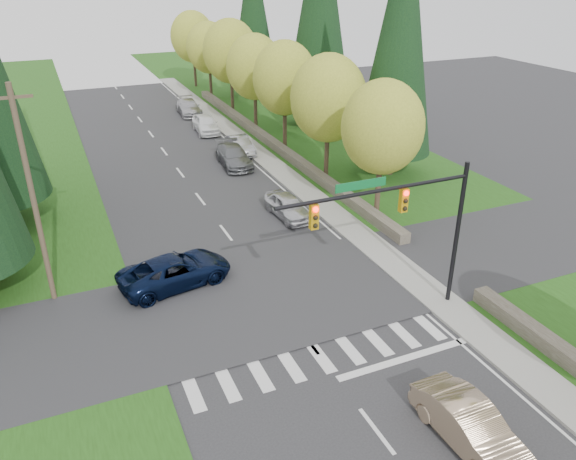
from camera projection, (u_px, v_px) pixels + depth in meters
ground at (362, 411)px, 19.73m from camera, size 120.00×120.00×0.00m
grass_east at (377, 176)px, 40.86m from camera, size 14.00×110.00×0.06m
cross_street at (275, 297)px, 26.32m from camera, size 120.00×8.00×0.10m
sidewalk_east at (290, 178)px, 40.31m from camera, size 1.80×80.00×0.13m
curb_east at (279, 180)px, 40.00m from camera, size 0.20×80.00×0.13m
stone_wall_north at (270, 142)px, 47.39m from camera, size 0.70×40.00×0.70m
traffic_signal at (406, 213)px, 22.82m from camera, size 8.70×0.37×6.80m
utility_pole at (33, 197)px, 23.95m from camera, size 1.60×0.24×10.00m
decid_tree_0 at (383, 127)px, 32.12m from camera, size 4.80×4.80×8.37m
decid_tree_1 at (328, 98)px, 37.83m from camera, size 5.20×5.20×8.80m
decid_tree_2 at (285, 78)px, 43.47m from camera, size 5.00×5.00×8.82m
decid_tree_3 at (254, 67)px, 49.39m from camera, size 5.00×5.00×8.55m
decid_tree_4 at (230, 51)px, 55.03m from camera, size 5.40×5.40×9.18m
decid_tree_5 at (209, 48)px, 60.96m from camera, size 4.80×4.80×8.30m
decid_tree_6 at (193, 37)px, 66.62m from camera, size 5.20×5.20×8.86m
conifer_e_a at (401, 34)px, 36.95m from camera, size 5.44×5.44×17.80m
conifer_e_b at (320, 3)px, 48.41m from camera, size 6.12×6.12×19.80m
conifer_e_c at (253, 10)px, 60.25m from camera, size 5.10×5.10×16.80m
sedan_champagne at (470, 425)px, 18.14m from camera, size 1.74×4.53×1.47m
suv_navy at (175, 271)px, 27.04m from camera, size 5.83×3.50×1.51m
parked_car_a at (288, 206)px, 34.20m from camera, size 1.93×4.27×1.42m
parked_car_b at (234, 156)px, 42.69m from camera, size 2.46×5.25×1.48m
parked_car_c at (240, 145)px, 45.34m from camera, size 1.51×4.18×1.37m
parked_car_d at (206, 124)px, 50.75m from camera, size 2.24×4.83×1.60m
parked_car_e at (189, 107)px, 56.63m from camera, size 2.36×5.16×1.46m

